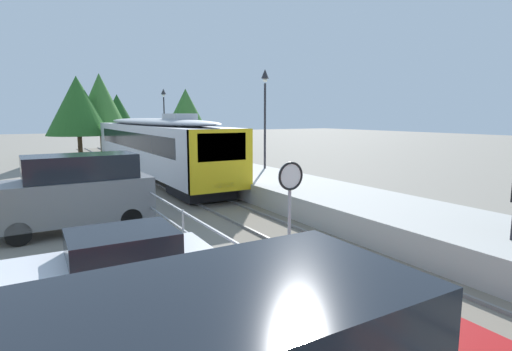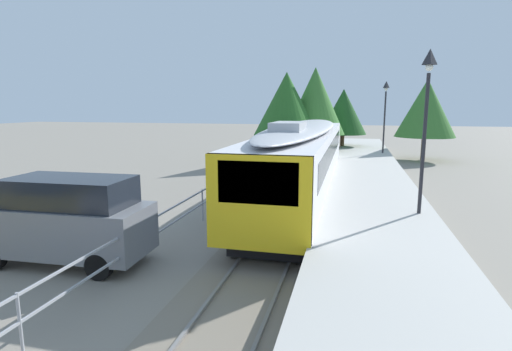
% 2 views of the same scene
% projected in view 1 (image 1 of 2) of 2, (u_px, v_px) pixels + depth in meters
% --- Properties ---
extents(ground_plane, '(160.00, 160.00, 0.00)m').
position_uv_depth(ground_plane, '(119.00, 193.00, 19.60)').
color(ground_plane, gray).
extents(track_rails, '(3.20, 60.00, 0.14)m').
position_uv_depth(track_rails, '(177.00, 187.00, 21.09)').
color(track_rails, slate).
rests_on(track_rails, ground).
extents(commuter_train, '(2.82, 19.77, 3.74)m').
position_uv_depth(commuter_train, '(153.00, 143.00, 24.36)').
color(commuter_train, silver).
rests_on(commuter_train, track_rails).
extents(station_platform, '(3.90, 60.00, 0.90)m').
position_uv_depth(station_platform, '(232.00, 175.00, 22.66)').
color(station_platform, '#B7B5AD').
rests_on(station_platform, ground).
extents(platform_lamp_mid_platform, '(0.34, 0.34, 5.35)m').
position_uv_depth(platform_lamp_mid_platform, '(265.00, 100.00, 21.55)').
color(platform_lamp_mid_platform, '#232328').
rests_on(platform_lamp_mid_platform, station_platform).
extents(platform_lamp_far_end, '(0.34, 0.34, 5.35)m').
position_uv_depth(platform_lamp_far_end, '(164.00, 107.00, 36.74)').
color(platform_lamp_far_end, '#232328').
rests_on(platform_lamp_far_end, station_platform).
extents(speed_limit_sign, '(0.61, 0.10, 2.81)m').
position_uv_depth(speed_limit_sign, '(290.00, 194.00, 8.42)').
color(speed_limit_sign, '#9EA0A5').
rests_on(speed_limit_sign, ground).
extents(carpark_fence, '(0.06, 36.06, 1.25)m').
position_uv_depth(carpark_fence, '(183.00, 222.00, 10.78)').
color(carpark_fence, '#9EA0A5').
rests_on(carpark_fence, ground).
extents(parked_hatchback_white, '(4.03, 1.83, 1.53)m').
position_uv_depth(parked_hatchback_white, '(113.00, 269.00, 7.79)').
color(parked_hatchback_white, white).
rests_on(parked_hatchback_white, ground).
extents(parked_van_grey, '(4.96, 2.10, 2.51)m').
position_uv_depth(parked_van_grey, '(75.00, 192.00, 13.06)').
color(parked_van_grey, slate).
rests_on(parked_van_grey, ground).
extents(tree_behind_carpark, '(4.76, 4.76, 6.59)m').
position_uv_depth(tree_behind_carpark, '(186.00, 111.00, 41.56)').
color(tree_behind_carpark, brown).
rests_on(tree_behind_carpark, ground).
extents(tree_behind_station_far, '(4.84, 4.84, 7.49)m').
position_uv_depth(tree_behind_station_far, '(100.00, 104.00, 35.11)').
color(tree_behind_station_far, brown).
rests_on(tree_behind_station_far, ground).
extents(tree_distant_left, '(4.11, 4.11, 5.91)m').
position_uv_depth(tree_distant_left, '(118.00, 115.00, 39.48)').
color(tree_distant_left, brown).
rests_on(tree_distant_left, ground).
extents(tree_distant_centre, '(5.10, 5.10, 7.02)m').
position_uv_depth(tree_distant_centre, '(78.00, 106.00, 32.70)').
color(tree_distant_centre, brown).
rests_on(tree_distant_centre, ground).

